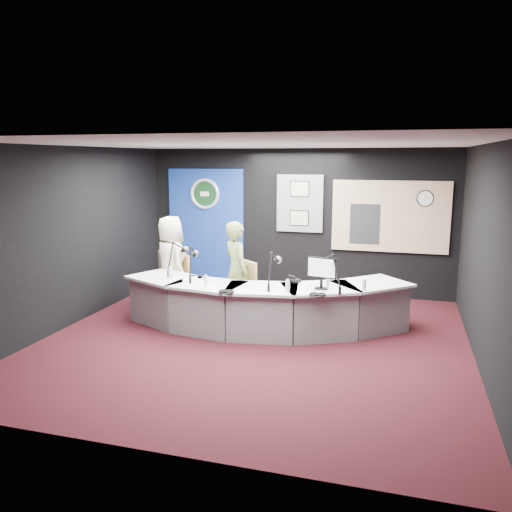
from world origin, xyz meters
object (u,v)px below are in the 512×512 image
(person_woman, at_px, (237,271))
(person_man, at_px, (171,263))
(broadcast_desk, at_px, (261,306))
(armchair_right, at_px, (237,290))
(armchair_left, at_px, (172,285))

(person_woman, bearing_deg, person_man, 35.44)
(broadcast_desk, distance_m, armchair_right, 0.63)
(armchair_right, bearing_deg, armchair_left, -151.05)
(armchair_left, height_order, person_woman, person_woman)
(broadcast_desk, distance_m, armchair_left, 1.89)
(armchair_right, relative_size, person_woman, 0.61)
(armchair_right, xyz_separation_m, person_man, (-1.28, 0.26, 0.33))
(broadcast_desk, relative_size, armchair_left, 5.15)
(broadcast_desk, relative_size, person_woman, 2.77)
(broadcast_desk, relative_size, person_man, 2.74)
(armchair_left, relative_size, person_man, 0.53)
(broadcast_desk, xyz_separation_m, person_woman, (-0.51, 0.35, 0.44))
(armchair_left, relative_size, armchair_right, 0.89)
(person_man, relative_size, person_woman, 1.01)
(broadcast_desk, bearing_deg, armchair_left, 161.20)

